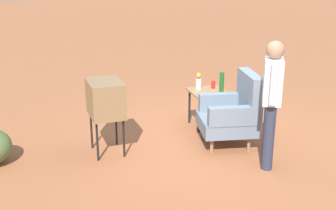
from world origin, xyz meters
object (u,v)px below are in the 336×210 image
(tv_on_stand, at_px, (106,99))
(bottle_wine_green, at_px, (222,82))
(flower_vase, at_px, (199,80))
(person_standing, at_px, (271,97))
(armchair, at_px, (234,112))
(side_table, at_px, (207,96))
(soda_can_red, at_px, (213,85))

(tv_on_stand, xyz_separation_m, bottle_wine_green, (-0.42, 1.88, -0.02))
(bottle_wine_green, xyz_separation_m, flower_vase, (-0.27, -0.29, -0.01))
(tv_on_stand, relative_size, person_standing, 0.63)
(armchair, height_order, side_table, armchair)
(soda_can_red, bearing_deg, side_table, -53.24)
(person_standing, relative_size, bottle_wine_green, 5.12)
(tv_on_stand, height_order, bottle_wine_green, tv_on_stand)
(armchair, height_order, bottle_wine_green, armchair)
(side_table, bearing_deg, person_standing, 7.79)
(side_table, height_order, soda_can_red, soda_can_red)
(side_table, bearing_deg, armchair, 6.42)
(soda_can_red, relative_size, flower_vase, 0.46)
(person_standing, xyz_separation_m, bottle_wine_green, (-1.43, -0.04, -0.18))
(tv_on_stand, distance_m, flower_vase, 1.74)
(soda_can_red, height_order, flower_vase, flower_vase)
(side_table, distance_m, flower_vase, 0.29)
(tv_on_stand, xyz_separation_m, flower_vase, (-0.69, 1.60, -0.03))
(flower_vase, bearing_deg, person_standing, 10.87)
(armchair, xyz_separation_m, tv_on_stand, (-0.23, -1.79, 0.28))
(side_table, bearing_deg, tv_on_stand, -71.86)
(bottle_wine_green, bearing_deg, armchair, -7.53)
(side_table, height_order, flower_vase, flower_vase)
(armchair, height_order, person_standing, person_standing)
(soda_can_red, xyz_separation_m, bottle_wine_green, (0.24, 0.04, 0.10))
(tv_on_stand, distance_m, person_standing, 2.17)
(tv_on_stand, distance_m, soda_can_red, 1.96)
(armchair, distance_m, side_table, 0.79)
(person_standing, bearing_deg, soda_can_red, -177.32)
(tv_on_stand, bearing_deg, flower_vase, 113.28)
(armchair, bearing_deg, flower_vase, -167.69)
(side_table, height_order, tv_on_stand, tv_on_stand)
(soda_can_red, bearing_deg, armchair, -3.05)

